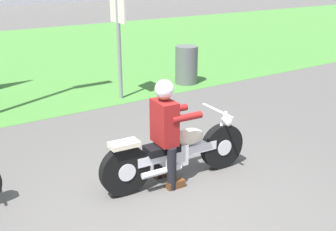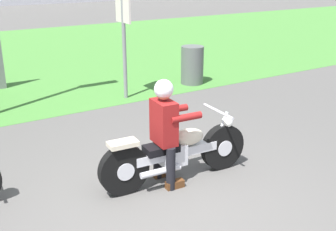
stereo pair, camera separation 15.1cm
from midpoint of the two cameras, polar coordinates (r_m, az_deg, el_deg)
name	(u,v)px [view 2 (the right image)]	position (r m, az deg, el deg)	size (l,w,h in m)	color
ground	(169,215)	(4.92, 1.05, -13.45)	(120.00, 120.00, 0.00)	#565451
motorcycle_lead	(177,153)	(5.48, 1.98, -5.10)	(2.13, 0.66, 0.88)	black
rider_lead	(165,124)	(5.24, 0.44, -1.23)	(0.57, 0.48, 1.40)	black
trash_can	(192,65)	(10.10, 3.75, 6.86)	(0.54, 0.54, 0.90)	#595E5B
sign_banner	(123,16)	(8.74, -5.61, 13.27)	(0.08, 0.60, 2.60)	gray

